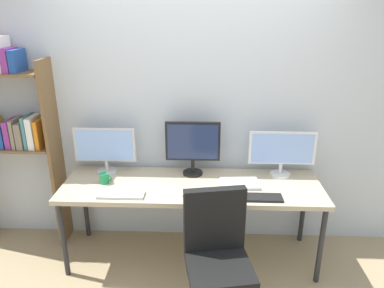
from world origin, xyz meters
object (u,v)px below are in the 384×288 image
at_px(bookshelf, 3,118).
at_px(laptop_closed, 240,184).
at_px(computer_mouse, 184,192).
at_px(monitor_center, 193,145).
at_px(coffee_mug, 105,178).
at_px(monitor_right, 282,151).
at_px(keyboard_left, 121,195).
at_px(monitor_left, 105,148).
at_px(keyboard_right, 261,198).
at_px(office_chair, 217,271).
at_px(desk, 192,189).

distance_m(bookshelf, laptop_closed, 2.16).
bearing_deg(computer_mouse, monitor_center, 81.83).
distance_m(bookshelf, coffee_mug, 1.06).
height_order(monitor_right, coffee_mug, monitor_right).
distance_m(bookshelf, keyboard_left, 1.31).
relative_size(monitor_left, keyboard_right, 1.65).
xyz_separation_m(monitor_left, laptop_closed, (1.20, -0.21, -0.23)).
bearing_deg(coffee_mug, office_chair, -35.33).
bearing_deg(monitor_left, bookshelf, 178.93).
bearing_deg(monitor_center, bookshelf, 179.43).
bearing_deg(laptop_closed, keyboard_left, -170.12).
bearing_deg(desk, bookshelf, 172.24).
bearing_deg(computer_mouse, laptop_closed, 21.54).
bearing_deg(keyboard_right, desk, 157.67).
distance_m(desk, monitor_right, 0.86).
height_order(desk, monitor_left, monitor_left).
bearing_deg(keyboard_right, monitor_left, 161.84).
distance_m(keyboard_right, computer_mouse, 0.62).
xyz_separation_m(laptop_closed, coffee_mug, (-1.16, -0.01, 0.03)).
height_order(monitor_right, keyboard_right, monitor_right).
distance_m(monitor_left, keyboard_left, 0.55).
xyz_separation_m(desk, keyboard_left, (-0.56, -0.23, 0.06)).
height_order(monitor_right, computer_mouse, monitor_right).
height_order(keyboard_left, laptop_closed, laptop_closed).
bearing_deg(monitor_left, desk, -15.08).
height_order(monitor_center, keyboard_left, monitor_center).
height_order(office_chair, coffee_mug, office_chair).
relative_size(office_chair, monitor_left, 1.80).
xyz_separation_m(monitor_left, computer_mouse, (0.73, -0.39, -0.22)).
relative_size(desk, keyboard_right, 6.67).
distance_m(monitor_center, keyboard_left, 0.76).
bearing_deg(bookshelf, laptop_closed, -6.18).
bearing_deg(keyboard_right, coffee_mug, 170.37).
height_order(monitor_left, monitor_right, monitor_left).
bearing_deg(bookshelf, desk, -7.76).
bearing_deg(bookshelf, office_chair, -25.88).
height_order(keyboard_left, computer_mouse, computer_mouse).
xyz_separation_m(keyboard_right, computer_mouse, (-0.62, 0.05, 0.01)).
distance_m(monitor_center, monitor_right, 0.79).
bearing_deg(office_chair, bookshelf, 154.12).
distance_m(bookshelf, monitor_center, 1.70).
height_order(monitor_right, keyboard_left, monitor_right).
bearing_deg(laptop_closed, monitor_right, 25.44).
distance_m(keyboard_left, coffee_mug, 0.30).
bearing_deg(monitor_center, office_chair, -76.92).
relative_size(bookshelf, keyboard_left, 5.18).
bearing_deg(desk, laptop_closed, 0.36).
bearing_deg(monitor_left, laptop_closed, -9.93).
bearing_deg(monitor_left, coffee_mug, -80.34).
bearing_deg(computer_mouse, monitor_left, 151.69).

